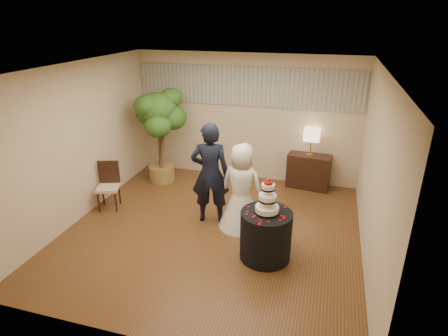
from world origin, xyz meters
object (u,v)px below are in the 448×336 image
(groom, at_px, (210,174))
(table_lamp, at_px, (311,142))
(bride, at_px, (242,186))
(wedding_cake, at_px, (268,196))
(side_chair, at_px, (108,187))
(console, at_px, (309,171))
(ficus_tree, at_px, (160,136))
(cake_table, at_px, (266,235))

(groom, relative_size, table_lamp, 3.21)
(bride, xyz_separation_m, wedding_cake, (0.59, -0.81, 0.29))
(side_chair, bearing_deg, wedding_cake, -31.20)
(console, bearing_deg, bride, -110.96)
(ficus_tree, bearing_deg, wedding_cake, -38.78)
(bride, bearing_deg, ficus_tree, -25.60)
(wedding_cake, height_order, ficus_tree, ficus_tree)
(groom, bearing_deg, wedding_cake, 131.05)
(bride, distance_m, console, 2.26)
(groom, distance_m, cake_table, 1.55)
(bride, distance_m, table_lamp, 2.24)
(ficus_tree, relative_size, side_chair, 2.31)
(groom, bearing_deg, bride, 163.01)
(cake_table, height_order, ficus_tree, ficus_tree)
(table_lamp, height_order, ficus_tree, ficus_tree)
(groom, bearing_deg, console, -142.57)
(bride, height_order, console, bride)
(console, xyz_separation_m, ficus_tree, (-3.22, -0.56, 0.69))
(ficus_tree, bearing_deg, groom, -40.50)
(wedding_cake, relative_size, table_lamp, 0.96)
(table_lamp, bearing_deg, wedding_cake, -99.04)
(ficus_tree, distance_m, side_chair, 1.66)
(cake_table, distance_m, ficus_tree, 3.62)
(groom, distance_m, side_chair, 2.10)
(groom, height_order, side_chair, groom)
(bride, distance_m, cake_table, 1.07)
(cake_table, bearing_deg, console, 80.96)
(wedding_cake, height_order, console, wedding_cake)
(wedding_cake, distance_m, side_chair, 3.36)
(cake_table, bearing_deg, wedding_cake, 0.00)
(cake_table, distance_m, wedding_cake, 0.67)
(groom, xyz_separation_m, bride, (0.58, -0.04, -0.15))
(bride, xyz_separation_m, console, (1.03, 1.97, -0.40))
(wedding_cake, distance_m, ficus_tree, 3.56)
(cake_table, relative_size, ficus_tree, 0.37)
(cake_table, distance_m, table_lamp, 2.90)
(groom, bearing_deg, table_lamp, -142.57)
(wedding_cake, relative_size, side_chair, 0.61)
(wedding_cake, xyz_separation_m, side_chair, (-3.21, 0.75, -0.61))
(groom, xyz_separation_m, console, (1.61, 1.93, -0.55))
(bride, height_order, ficus_tree, ficus_tree)
(groom, distance_m, bride, 0.61)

